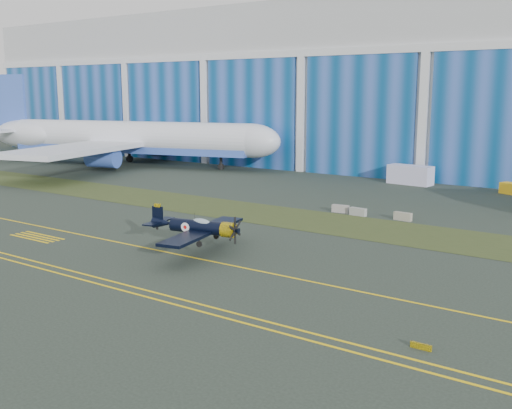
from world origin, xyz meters
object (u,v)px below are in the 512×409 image
Objects in this scene: jetliner at (128,102)px; tug at (511,188)px; warbird at (198,227)px; shipping_container at (410,175)px.

jetliner is 69.45m from tug.
shipping_container is (0.89, 49.35, -0.89)m from warbird.
tug is at bearing -8.69° from jetliner.
tug is at bearing 3.11° from shipping_container.
warbird is at bearing -85.42° from shipping_container.
jetliner is at bearing -149.79° from tug.
shipping_container is 2.52× the size of tug.
tug is (15.70, 48.71, -1.57)m from warbird.
jetliner is at bearing -166.28° from shipping_container.
tug is (68.16, 6.96, -11.31)m from jetliner.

